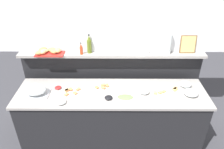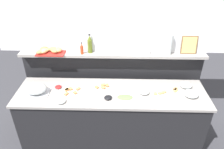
# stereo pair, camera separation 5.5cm
# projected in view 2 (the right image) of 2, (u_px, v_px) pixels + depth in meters

# --- Properties ---
(ground_plane) EXTENTS (12.00, 12.00, 0.00)m
(ground_plane) POSITION_uv_depth(u_px,v_px,m) (112.00, 115.00, 3.89)
(ground_plane) COLOR #38383D
(buffet_counter) EXTENTS (2.56, 0.68, 0.94)m
(buffet_counter) POSITION_uv_depth(u_px,v_px,m) (111.00, 118.00, 3.14)
(buffet_counter) COLOR black
(buffet_counter) RESTS_ON ground_plane
(back_ledge_unit) EXTENTS (2.69, 0.22, 1.30)m
(back_ledge_unit) POSITION_uv_depth(u_px,v_px,m) (112.00, 86.00, 3.47)
(back_ledge_unit) COLOR black
(back_ledge_unit) RESTS_ON ground_plane
(upper_wall_panel) EXTENTS (3.29, 0.08, 1.30)m
(upper_wall_panel) POSITION_uv_depth(u_px,v_px,m) (112.00, 6.00, 2.83)
(upper_wall_panel) COLOR silver
(upper_wall_panel) RESTS_ON back_ledge_unit
(sandwich_platter_rear) EXTENTS (0.38, 0.18, 0.04)m
(sandwich_platter_rear) POSITION_uv_depth(u_px,v_px,m) (167.00, 92.00, 2.88)
(sandwich_platter_rear) COLOR white
(sandwich_platter_rear) RESTS_ON buffet_counter
(sandwich_platter_front) EXTENTS (0.35, 0.16, 0.04)m
(sandwich_platter_front) POSITION_uv_depth(u_px,v_px,m) (100.00, 87.00, 2.97)
(sandwich_platter_front) COLOR silver
(sandwich_platter_front) RESTS_ON buffet_counter
(sandwich_platter_side) EXTENTS (0.30, 0.22, 0.04)m
(sandwich_platter_side) POSITION_uv_depth(u_px,v_px,m) (72.00, 92.00, 2.89)
(sandwich_platter_side) COLOR silver
(sandwich_platter_side) RESTS_ON buffet_counter
(cold_cuts_platter) EXTENTS (0.28, 0.18, 0.02)m
(cold_cuts_platter) POSITION_uv_depth(u_px,v_px,m) (125.00, 98.00, 2.78)
(cold_cuts_platter) COLOR white
(cold_cuts_platter) RESTS_ON buffet_counter
(serving_cloche) EXTENTS (0.34, 0.24, 0.17)m
(serving_cloche) POSITION_uv_depth(u_px,v_px,m) (36.00, 89.00, 2.83)
(serving_cloche) COLOR #B7BABF
(serving_cloche) RESTS_ON buffet_counter
(glass_bowl_large) EXTENTS (0.16, 0.16, 0.07)m
(glass_bowl_large) POSITION_uv_depth(u_px,v_px,m) (186.00, 85.00, 2.99)
(glass_bowl_large) COLOR silver
(glass_bowl_large) RESTS_ON buffet_counter
(glass_bowl_medium) EXTENTS (0.19, 0.19, 0.07)m
(glass_bowl_medium) POSITION_uv_depth(u_px,v_px,m) (191.00, 94.00, 2.80)
(glass_bowl_medium) COLOR silver
(glass_bowl_medium) RESTS_ON buffet_counter
(glass_bowl_small) EXTENTS (0.12, 0.12, 0.05)m
(glass_bowl_small) POSITION_uv_depth(u_px,v_px,m) (61.00, 101.00, 2.69)
(glass_bowl_small) COLOR silver
(glass_bowl_small) RESTS_ON buffet_counter
(glass_bowl_extra) EXTENTS (0.14, 0.14, 0.06)m
(glass_bowl_extra) POSITION_uv_depth(u_px,v_px,m) (144.00, 92.00, 2.86)
(glass_bowl_extra) COLOR silver
(glass_bowl_extra) RESTS_ON buffet_counter
(condiment_bowl_teal) EXTENTS (0.10, 0.10, 0.04)m
(condiment_bowl_teal) POSITION_uv_depth(u_px,v_px,m) (108.00, 98.00, 2.76)
(condiment_bowl_teal) COLOR black
(condiment_bowl_teal) RESTS_ON buffet_counter
(condiment_bowl_dark) EXTENTS (0.09, 0.09, 0.03)m
(condiment_bowl_dark) POSITION_uv_depth(u_px,v_px,m) (58.00, 87.00, 2.97)
(condiment_bowl_dark) COLOR red
(condiment_bowl_dark) RESTS_ON buffet_counter
(olive_oil_bottle) EXTENTS (0.06, 0.06, 0.28)m
(olive_oil_bottle) POSITION_uv_depth(u_px,v_px,m) (90.00, 44.00, 3.05)
(olive_oil_bottle) COLOR #56661E
(olive_oil_bottle) RESTS_ON back_ledge_unit
(hot_sauce_bottle) EXTENTS (0.04, 0.04, 0.18)m
(hot_sauce_bottle) POSITION_uv_depth(u_px,v_px,m) (82.00, 49.00, 3.03)
(hot_sauce_bottle) COLOR red
(hot_sauce_bottle) RESTS_ON back_ledge_unit
(salt_shaker) EXTENTS (0.03, 0.03, 0.09)m
(salt_shaker) POSITION_uv_depth(u_px,v_px,m) (146.00, 51.00, 3.05)
(salt_shaker) COLOR white
(salt_shaker) RESTS_ON back_ledge_unit
(pepper_shaker) EXTENTS (0.03, 0.03, 0.09)m
(pepper_shaker) POSITION_uv_depth(u_px,v_px,m) (149.00, 51.00, 3.05)
(pepper_shaker) COLOR white
(pepper_shaker) RESTS_ON back_ledge_unit
(bread_basket) EXTENTS (0.41, 0.27, 0.08)m
(bread_basket) POSITION_uv_depth(u_px,v_px,m) (49.00, 51.00, 3.08)
(bread_basket) COLOR #B2231E
(bread_basket) RESTS_ON back_ledge_unit
(framed_picture) EXTENTS (0.22, 0.05, 0.26)m
(framed_picture) POSITION_uv_depth(u_px,v_px,m) (189.00, 45.00, 3.02)
(framed_picture) COLOR brown
(framed_picture) RESTS_ON back_ledge_unit
(water_carafe) EXTENTS (0.09, 0.09, 0.30)m
(water_carafe) POSITION_uv_depth(u_px,v_px,m) (169.00, 45.00, 2.99)
(water_carafe) COLOR silver
(water_carafe) RESTS_ON back_ledge_unit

